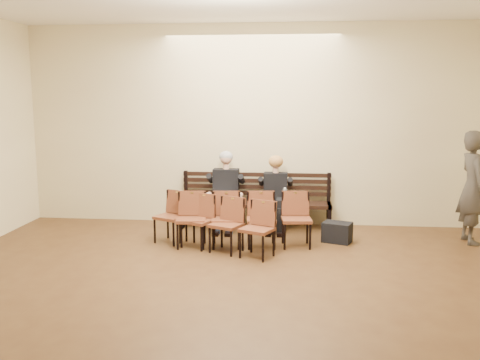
# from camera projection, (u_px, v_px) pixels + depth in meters

# --- Properties ---
(ground) EXTENTS (10.00, 10.00, 0.00)m
(ground) POSITION_uv_depth(u_px,v_px,m) (207.00, 356.00, 4.74)
(ground) COLOR brown
(ground) RESTS_ON ground
(room_walls) EXTENTS (8.02, 10.01, 3.51)m
(room_walls) POSITION_uv_depth(u_px,v_px,m) (217.00, 69.00, 5.11)
(room_walls) COLOR beige
(room_walls) RESTS_ON ground
(bench) EXTENTS (2.60, 0.90, 0.45)m
(bench) POSITION_uv_depth(u_px,v_px,m) (255.00, 215.00, 9.26)
(bench) COLOR black
(bench) RESTS_ON ground
(seated_man) EXTENTS (0.54, 0.75, 1.30)m
(seated_man) POSITION_uv_depth(u_px,v_px,m) (225.00, 191.00, 9.13)
(seated_man) COLOR black
(seated_man) RESTS_ON ground
(seated_woman) EXTENTS (0.49, 0.68, 1.15)m
(seated_woman) POSITION_uv_depth(u_px,v_px,m) (275.00, 197.00, 9.05)
(seated_woman) COLOR black
(seated_woman) RESTS_ON ground
(laptop) EXTENTS (0.34, 0.28, 0.23)m
(laptop) POSITION_uv_depth(u_px,v_px,m) (222.00, 198.00, 9.01)
(laptop) COLOR silver
(laptop) RESTS_ON bench
(water_bottle) EXTENTS (0.07, 0.07, 0.22)m
(water_bottle) POSITION_uv_depth(u_px,v_px,m) (285.00, 201.00, 8.75)
(water_bottle) COLOR silver
(water_bottle) RESTS_ON bench
(bag) EXTENTS (0.51, 0.43, 0.32)m
(bag) POSITION_uv_depth(u_px,v_px,m) (337.00, 232.00, 8.36)
(bag) COLOR black
(bag) RESTS_ON ground
(passerby) EXTENTS (0.53, 0.77, 2.01)m
(passerby) POSITION_uv_depth(u_px,v_px,m) (473.00, 179.00, 8.21)
(passerby) COLOR #39342E
(passerby) RESTS_ON ground
(chair_row_front) EXTENTS (2.07, 0.66, 0.84)m
(chair_row_front) POSITION_uv_depth(u_px,v_px,m) (244.00, 220.00, 8.08)
(chair_row_front) COLOR brown
(chair_row_front) RESTS_ON ground
(chair_row_back) EXTENTS (1.96, 1.22, 0.81)m
(chair_row_back) POSITION_uv_depth(u_px,v_px,m) (212.00, 223.00, 7.93)
(chair_row_back) COLOR brown
(chair_row_back) RESTS_ON ground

